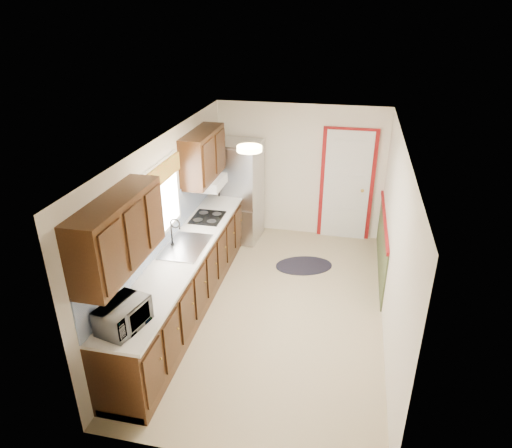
% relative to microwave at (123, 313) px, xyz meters
% --- Properties ---
extents(room_shell, '(3.20, 5.20, 2.52)m').
position_rel_microwave_xyz_m(room_shell, '(1.20, 1.95, 0.09)').
color(room_shell, tan).
rests_on(room_shell, ground).
extents(kitchen_run, '(0.63, 4.00, 2.20)m').
position_rel_microwave_xyz_m(kitchen_run, '(-0.04, 1.66, -0.30)').
color(kitchen_run, '#31190B').
rests_on(kitchen_run, ground).
extents(back_wall_trim, '(1.12, 2.30, 2.08)m').
position_rel_microwave_xyz_m(back_wall_trim, '(2.19, 4.16, -0.23)').
color(back_wall_trim, maroon).
rests_on(back_wall_trim, ground).
extents(ceiling_fixture, '(0.30, 0.30, 0.06)m').
position_rel_microwave_xyz_m(ceiling_fixture, '(0.90, 1.75, 1.25)').
color(ceiling_fixture, '#FFD88C').
rests_on(ceiling_fixture, room_shell).
extents(microwave, '(0.39, 0.57, 0.35)m').
position_rel_microwave_xyz_m(microwave, '(0.00, 0.00, 0.00)').
color(microwave, white).
rests_on(microwave, kitchen_run).
extents(refrigerator, '(0.81, 0.78, 1.80)m').
position_rel_microwave_xyz_m(refrigerator, '(0.18, 4.00, -0.21)').
color(refrigerator, '#B7B7BC').
rests_on(refrigerator, ground).
extents(rug, '(1.08, 0.87, 0.01)m').
position_rel_microwave_xyz_m(rug, '(1.48, 3.18, -1.11)').
color(rug, black).
rests_on(rug, ground).
extents(cooktop, '(0.45, 0.54, 0.02)m').
position_rel_microwave_xyz_m(cooktop, '(0.01, 2.71, -0.17)').
color(cooktop, black).
rests_on(cooktop, kitchen_run).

